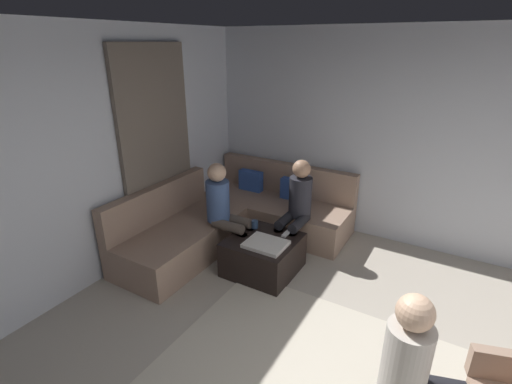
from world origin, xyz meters
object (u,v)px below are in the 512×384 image
game_remote (286,234)px  person_on_couch_back (297,205)px  sectional_couch (237,219)px  person_on_couch_side (225,208)px  coffee_mug (255,224)px  person_on_armchair (421,372)px  ottoman (263,255)px

game_remote → person_on_couch_back: size_ratio=0.12×
sectional_couch → person_on_couch_back: bearing=3.7°
game_remote → person_on_couch_side: person_on_couch_side is taller
coffee_mug → person_on_couch_back: bearing=46.8°
person_on_couch_side → person_on_armchair: size_ratio=1.02×
person_on_couch_side → ottoman: bearing=85.4°
ottoman → game_remote: (0.18, 0.22, 0.22)m
sectional_couch → person_on_couch_back: (0.85, 0.06, 0.38)m
ottoman → person_on_armchair: bearing=-35.3°
ottoman → person_on_couch_back: (0.14, 0.57, 0.45)m
person_on_couch_back → person_on_couch_side: size_ratio=1.00×
sectional_couch → coffee_mug: sectional_couch is taller
person_on_couch_back → person_on_armchair: (1.68, -1.86, -0.01)m
person_on_armchair → person_on_couch_back: bearing=-154.7°
person_on_couch_side → person_on_armchair: person_on_couch_side is taller
person_on_couch_back → person_on_couch_side: same height
person_on_couch_back → game_remote: bearing=95.9°
person_on_couch_back → person_on_armchair: size_ratio=1.02×
coffee_mug → person_on_couch_back: 0.57m
sectional_couch → person_on_couch_side: bearing=-72.5°
game_remote → person_on_armchair: person_on_armchair is taller
person_on_couch_back → person_on_armchair: person_on_couch_back is taller
ottoman → person_on_armchair: size_ratio=0.64×
game_remote → person_on_armchair: size_ratio=0.13×
coffee_mug → person_on_couch_back: size_ratio=0.08×
ottoman → game_remote: game_remote is taller
person_on_couch_back → person_on_couch_side: bearing=36.8°
sectional_couch → coffee_mug: size_ratio=26.84×
person_on_couch_back → person_on_armchair: 2.50m
coffee_mug → person_on_armchair: bearing=-35.7°
sectional_couch → person_on_armchair: person_on_armchair is taller
coffee_mug → person_on_couch_side: (-0.34, -0.14, 0.19)m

